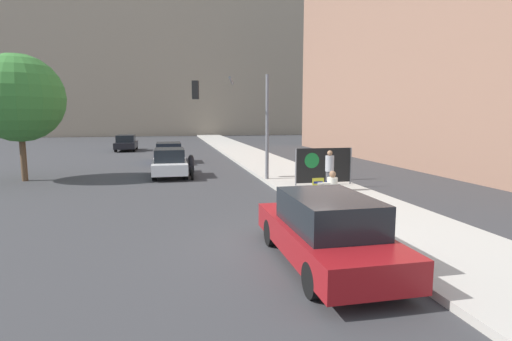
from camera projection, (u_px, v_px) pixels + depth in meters
The scene contains 14 objects.
ground_plane at pixel (297, 249), 9.48m from camera, with size 160.00×160.00×0.00m, color #38383A.
sidewalk_curb at pixel (272, 166), 24.69m from camera, with size 3.65×90.00×0.16m, color #B7B2A8.
building_backdrop_far at pixel (171, 28), 66.86m from camera, with size 52.00×12.00×35.69m.
building_backdrop_right at pixel (452, 13), 26.87m from camera, with size 10.00×32.00×20.03m.
seated_protester at pixel (333, 188), 13.07m from camera, with size 0.93×0.77×1.20m.
jogger_on_sidewalk at pixel (329, 170), 15.91m from camera, with size 0.34×0.34×1.63m.
protest_banner at pixel (323, 165), 17.33m from camera, with size 2.59×0.06×1.61m.
traffic_light_pole at pixel (238, 108), 18.63m from camera, with size 3.53×3.30×4.90m.
parked_car_curbside at pixel (326, 230), 8.37m from camera, with size 1.80×4.71×1.53m.
car_on_road_nearest at pixel (170, 163), 20.85m from camera, with size 1.73×4.12×1.47m.
car_on_road_midblock at pixel (169, 152), 27.26m from camera, with size 1.86×4.52×1.36m.
car_on_road_distant at pixel (126, 143), 36.43m from camera, with size 1.79×4.18×1.45m.
motorcycle_on_road at pixel (191, 168), 20.49m from camera, with size 0.28×2.20×1.19m.
street_tree_near_curb at pixel (19, 98), 18.97m from camera, with size 4.17×4.17×6.08m.
Camera 1 is at (-2.91, -8.72, 3.14)m, focal length 28.00 mm.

